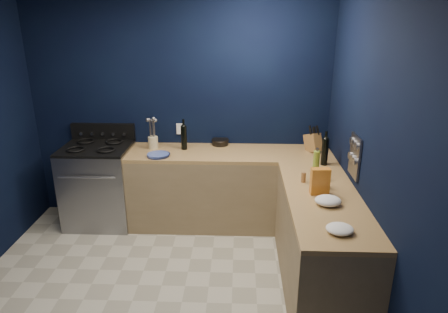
{
  "coord_description": "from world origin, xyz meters",
  "views": [
    {
      "loc": [
        0.7,
        -2.86,
        2.38
      ],
      "look_at": [
        0.55,
        1.0,
        1.0
      ],
      "focal_mm": 32.2,
      "sensor_mm": 36.0,
      "label": 1
    }
  ],
  "objects_px": {
    "gas_range": "(100,186)",
    "utensil_crock": "(153,143)",
    "crouton_bag": "(320,181)",
    "plate_stack": "(158,155)",
    "knife_block": "(313,143)"
  },
  "relations": [
    {
      "from": "knife_block",
      "to": "utensil_crock",
      "type": "bearing_deg",
      "value": 149.2
    },
    {
      "from": "utensil_crock",
      "to": "crouton_bag",
      "type": "distance_m",
      "value": 2.06
    },
    {
      "from": "gas_range",
      "to": "knife_block",
      "type": "height_order",
      "value": "knife_block"
    },
    {
      "from": "plate_stack",
      "to": "crouton_bag",
      "type": "distance_m",
      "value": 1.83
    },
    {
      "from": "plate_stack",
      "to": "knife_block",
      "type": "xyz_separation_m",
      "value": [
        1.72,
        0.24,
        0.09
      ]
    },
    {
      "from": "gas_range",
      "to": "utensil_crock",
      "type": "relative_size",
      "value": 6.55
    },
    {
      "from": "knife_block",
      "to": "gas_range",
      "type": "bearing_deg",
      "value": 151.96
    },
    {
      "from": "plate_stack",
      "to": "utensil_crock",
      "type": "height_order",
      "value": "utensil_crock"
    },
    {
      "from": "crouton_bag",
      "to": "utensil_crock",
      "type": "bearing_deg",
      "value": 140.81
    },
    {
      "from": "knife_block",
      "to": "crouton_bag",
      "type": "bearing_deg",
      "value": -126.63
    },
    {
      "from": "utensil_crock",
      "to": "knife_block",
      "type": "bearing_deg",
      "value": -0.93
    },
    {
      "from": "plate_stack",
      "to": "crouton_bag",
      "type": "xyz_separation_m",
      "value": [
        1.59,
        -0.91,
        0.1
      ]
    },
    {
      "from": "utensil_crock",
      "to": "knife_block",
      "type": "height_order",
      "value": "knife_block"
    },
    {
      "from": "plate_stack",
      "to": "utensil_crock",
      "type": "bearing_deg",
      "value": 111.49
    },
    {
      "from": "gas_range",
      "to": "crouton_bag",
      "type": "height_order",
      "value": "crouton_bag"
    }
  ]
}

